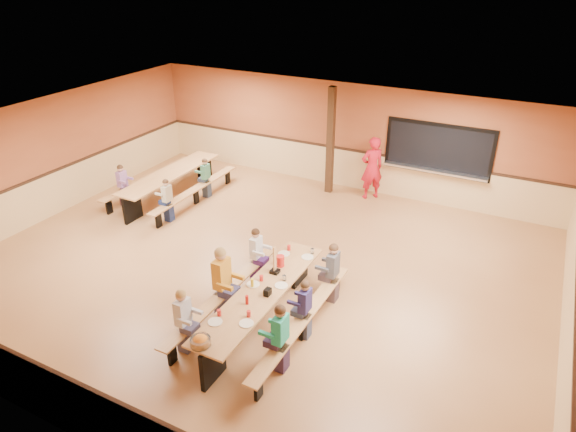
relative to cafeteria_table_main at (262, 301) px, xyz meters
The scene contains 23 objects.
ground 2.04m from the cafeteria_table_main, 123.49° to the left, with size 12.00×12.00×0.00m, color #926037.
room_envelope 1.97m from the cafeteria_table_main, 123.49° to the left, with size 12.04×10.04×3.02m.
kitchen_pass_through 6.84m from the cafeteria_table_main, 77.08° to the left, with size 2.78×0.28×1.38m.
structural_post 6.25m from the cafeteria_table_main, 102.01° to the left, with size 0.18×0.18×3.00m, color #311E10.
cafeteria_table_main is the anchor object (origin of this frame).
cafeteria_table_second 6.18m from the cafeteria_table_main, 143.90° to the left, with size 1.91×3.70×0.74m.
seated_child_white_left 1.44m from the cafeteria_table_main, 124.98° to the right, with size 0.37×0.30×1.21m, color silver, non-canonical shape.
seated_adult_yellow 0.84m from the cafeteria_table_main, behind, with size 0.46×0.37×1.39m, color gold, non-canonical shape.
seated_child_grey_left 1.46m from the cafeteria_table_main, 124.44° to the left, with size 0.36×0.29×1.19m, color white, non-canonical shape.
seated_child_teal_right 1.18m from the cafeteria_table_main, 45.45° to the right, with size 0.38×0.31×1.24m, color #21A888, non-canonical shape.
seated_child_navy_right 0.83m from the cafeteria_table_main, ahead, with size 0.34×0.28×1.15m, color navy, non-canonical shape.
seated_child_char_right 1.53m from the cafeteria_table_main, 57.35° to the left, with size 0.38×0.31×1.23m, color #454850, non-canonical shape.
seated_child_purple_sec 6.40m from the cafeteria_table_main, 155.33° to the left, with size 0.34×0.28×1.14m, color #90609A, non-canonical shape.
seated_child_green_sec 5.88m from the cafeteria_table_main, 135.19° to the left, with size 0.32×0.26×1.11m, color #3F8264, non-canonical shape.
seated_child_tan_sec 4.86m from the cafeteria_table_main, 149.06° to the left, with size 0.33×0.27×1.12m, color #AEA88A, non-canonical shape.
standing_woman 6.20m from the cafeteria_table_main, 90.90° to the left, with size 0.64×0.42×1.76m, color red.
punch_pitcher 0.94m from the cafeteria_table_main, 95.96° to the left, with size 0.16×0.16×0.22m, color red.
chip_bowl 1.68m from the cafeteria_table_main, 94.22° to the right, with size 0.32×0.32×0.15m, color orange, non-canonical shape.
napkin_dispenser 0.32m from the cafeteria_table_main, 20.11° to the right, with size 0.10×0.14×0.13m, color black.
condiment_mustard 0.37m from the cafeteria_table_main, behind, with size 0.06×0.06×0.17m, color yellow.
condiment_ketchup 0.53m from the cafeteria_table_main, 94.08° to the right, with size 0.06×0.06×0.17m, color #B2140F.
table_paddle 0.72m from the cafeteria_table_main, 96.51° to the left, with size 0.16×0.16×0.56m.
place_settings 0.27m from the cafeteria_table_main, 116.57° to the left, with size 0.65×3.30×0.11m, color beige, non-canonical shape.
Camera 1 is at (4.95, -8.08, 6.06)m, focal length 32.00 mm.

